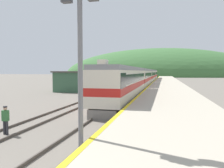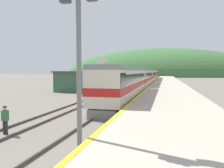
% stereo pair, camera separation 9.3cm
% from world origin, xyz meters
% --- Properties ---
extents(track_main, '(1.52, 180.00, 0.16)m').
position_xyz_m(track_main, '(0.00, 70.00, 0.08)').
color(track_main, '#4C443D').
rests_on(track_main, ground).
extents(track_siding, '(1.52, 180.00, 0.16)m').
position_xyz_m(track_siding, '(-4.40, 70.00, 0.08)').
color(track_siding, '#4C443D').
rests_on(track_siding, ground).
extents(platform, '(6.92, 140.00, 1.02)m').
position_xyz_m(platform, '(5.09, 50.00, 0.50)').
color(platform, '#B2A893').
rests_on(platform, ground).
extents(distant_hills, '(144.51, 65.03, 40.83)m').
position_xyz_m(distant_hills, '(0.00, 160.28, 0.00)').
color(distant_hills, '#3D6B38').
rests_on(distant_hills, ground).
extents(station_shed, '(6.27, 6.68, 3.68)m').
position_xyz_m(station_shed, '(-11.39, 33.58, 1.86)').
color(station_shed, '#385B42').
rests_on(station_shed, ground).
extents(express_train_lead_car, '(2.90, 19.09, 4.51)m').
position_xyz_m(express_train_lead_car, '(0.00, 20.95, 2.27)').
color(express_train_lead_car, black).
rests_on(express_train_lead_car, ground).
extents(carriage_second, '(2.89, 19.15, 4.15)m').
position_xyz_m(carriage_second, '(0.00, 41.18, 2.26)').
color(carriage_second, black).
rests_on(carriage_second, ground).
extents(carriage_third, '(2.89, 19.15, 4.15)m').
position_xyz_m(carriage_third, '(0.00, 61.20, 2.26)').
color(carriage_third, black).
rests_on(carriage_third, ground).
extents(carriage_fourth, '(2.89, 19.15, 4.15)m').
position_xyz_m(carriage_fourth, '(0.00, 81.23, 2.26)').
color(carriage_fourth, black).
rests_on(carriage_fourth, ground).
extents(signal_mast_main, '(2.20, 0.42, 8.37)m').
position_xyz_m(signal_mast_main, '(1.23, 4.52, 5.50)').
color(signal_mast_main, slate).
rests_on(signal_mast_main, ground).
extents(track_worker, '(0.38, 0.25, 1.64)m').
position_xyz_m(track_worker, '(-4.38, 7.01, 0.93)').
color(track_worker, '#2D2D33').
rests_on(track_worker, ground).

